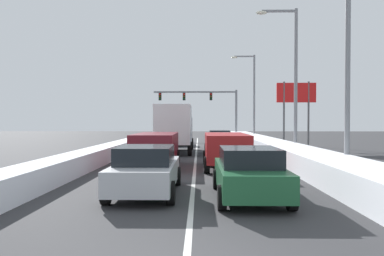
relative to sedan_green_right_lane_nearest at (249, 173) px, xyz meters
The scene contains 17 objects.
ground_plane 11.04m from the sedan_green_right_lane_nearest, 98.78° to the left, with size 120.00×120.00×0.00m, color #333335.
lane_stripe_between_right_lane_and_center_lane 15.25m from the sedan_green_right_lane_nearest, 96.34° to the left, with size 0.14×46.74×0.01m, color silver.
snow_bank_right_shoulder 15.56m from the sedan_green_right_lane_nearest, 76.55° to the left, with size 2.18×46.74×0.91m, color white.
snow_bank_left_shoulder 16.67m from the sedan_green_right_lane_nearest, 114.76° to the left, with size 1.30×46.74×0.83m, color white.
sedan_green_right_lane_nearest is the anchor object (origin of this frame).
suv_red_right_lane_second 6.92m from the sedan_green_right_lane_nearest, 91.51° to the left, with size 2.16×4.90×1.67m.
sedan_navy_right_lane_third 13.97m from the sedan_green_right_lane_nearest, 90.36° to the left, with size 2.00×4.50×1.51m.
sedan_gray_right_lane_fourth 20.06m from the sedan_green_right_lane_nearest, 89.41° to the left, with size 2.00×4.50×1.51m.
sedan_silver_center_lane_nearest 3.19m from the sedan_green_right_lane_nearest, 169.08° to the left, with size 2.00×4.50×1.51m.
suv_maroon_center_lane_second 8.30m from the sedan_green_right_lane_nearest, 115.87° to the left, with size 2.16×4.90×1.67m.
box_truck_center_lane_third 16.19m from the sedan_green_right_lane_nearest, 101.46° to the left, with size 2.53×7.20×3.36m.
sedan_white_center_lane_fourth 24.35m from the sedan_green_right_lane_nearest, 98.22° to the left, with size 2.00×4.50×1.51m.
traffic_light_gantry 36.58m from the sedan_green_right_lane_nearest, 90.79° to the left, with size 10.60×0.47×6.20m.
street_lamp_right_near 7.40m from the sedan_green_right_lane_nearest, 46.54° to the left, with size 2.66×0.36×7.97m.
street_lamp_right_mid 14.54m from the sedan_green_right_lane_nearest, 71.39° to the left, with size 2.66×0.36×9.45m.
street_lamp_right_far 30.68m from the sedan_green_right_lane_nearest, 81.99° to the left, with size 2.66×0.36×9.49m.
roadside_sign_right 20.95m from the sedan_green_right_lane_nearest, 71.82° to the left, with size 3.20×0.16×5.50m.
Camera 1 is at (0.21, -4.95, 2.30)m, focal length 35.02 mm.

